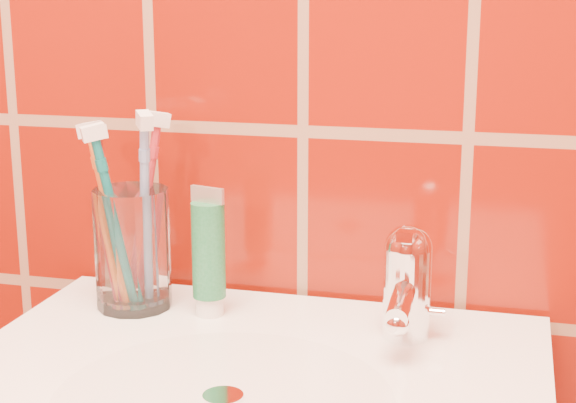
# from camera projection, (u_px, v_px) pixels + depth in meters

# --- Properties ---
(glass_tumbler) EXTENTS (0.08, 0.08, 0.14)m
(glass_tumbler) POSITION_uv_depth(u_px,v_px,m) (133.00, 249.00, 0.98)
(glass_tumbler) COLOR white
(glass_tumbler) RESTS_ON pedestal_sink
(toothpaste_tube) EXTENTS (0.04, 0.04, 0.14)m
(toothpaste_tube) POSITION_uv_depth(u_px,v_px,m) (209.00, 256.00, 0.95)
(toothpaste_tube) COLOR white
(toothpaste_tube) RESTS_ON pedestal_sink
(faucet) EXTENTS (0.05, 0.11, 0.12)m
(faucet) POSITION_uv_depth(u_px,v_px,m) (407.00, 279.00, 0.89)
(faucet) COLOR white
(faucet) RESTS_ON pedestal_sink
(toothbrush_0) EXTENTS (0.08, 0.07, 0.22)m
(toothbrush_0) POSITION_uv_depth(u_px,v_px,m) (110.00, 219.00, 0.97)
(toothbrush_0) COLOR orange
(toothbrush_0) RESTS_ON glass_tumbler
(toothbrush_1) EXTENTS (0.10, 0.09, 0.22)m
(toothbrush_1) POSITION_uv_depth(u_px,v_px,m) (116.00, 221.00, 0.95)
(toothbrush_1) COLOR #0D6A6E
(toothbrush_1) RESTS_ON glass_tumbler
(toothbrush_2) EXTENTS (0.10, 0.10, 0.23)m
(toothbrush_2) POSITION_uv_depth(u_px,v_px,m) (145.00, 210.00, 0.99)
(toothbrush_2) COLOR #AB242E
(toothbrush_2) RESTS_ON glass_tumbler
(toothbrush_3) EXTENTS (0.09, 0.10, 0.23)m
(toothbrush_3) POSITION_uv_depth(u_px,v_px,m) (145.00, 214.00, 0.96)
(toothbrush_3) COLOR #718FC9
(toothbrush_3) RESTS_ON glass_tumbler
(toothbrush_4) EXTENTS (0.11, 0.10, 0.21)m
(toothbrush_4) POSITION_uv_depth(u_px,v_px,m) (112.00, 219.00, 0.98)
(toothbrush_4) COLOR #A4232A
(toothbrush_4) RESTS_ON glass_tumbler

